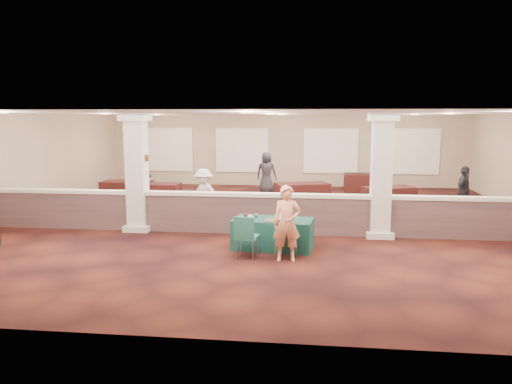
# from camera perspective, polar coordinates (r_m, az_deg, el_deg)

# --- Properties ---
(ground) EXTENTS (16.00, 16.00, 0.00)m
(ground) POSITION_cam_1_polar(r_m,az_deg,el_deg) (14.89, 1.59, -3.44)
(ground) COLOR #4F1E13
(ground) RESTS_ON ground
(wall_back) EXTENTS (16.00, 0.04, 3.20)m
(wall_back) POSITION_cam_1_polar(r_m,az_deg,el_deg) (22.59, 3.44, 4.76)
(wall_back) COLOR gray
(wall_back) RESTS_ON ground
(wall_front) EXTENTS (16.00, 0.04, 3.20)m
(wall_front) POSITION_cam_1_polar(r_m,az_deg,el_deg) (6.80, -4.45, -4.20)
(wall_front) COLOR gray
(wall_front) RESTS_ON ground
(wall_left) EXTENTS (0.04, 16.00, 3.20)m
(wall_left) POSITION_cam_1_polar(r_m,az_deg,el_deg) (17.29, -25.85, 2.75)
(wall_left) COLOR gray
(wall_left) RESTS_ON ground
(ceiling) EXTENTS (16.00, 16.00, 0.02)m
(ceiling) POSITION_cam_1_polar(r_m,az_deg,el_deg) (14.56, 1.64, 8.97)
(ceiling) COLOR white
(ceiling) RESTS_ON wall_back
(partition_wall) EXTENTS (15.60, 0.28, 1.10)m
(partition_wall) POSITION_cam_1_polar(r_m,az_deg,el_deg) (13.31, 1.02, -2.39)
(partition_wall) COLOR #4E3536
(partition_wall) RESTS_ON ground
(column_left) EXTENTS (0.72, 0.72, 3.20)m
(column_left) POSITION_cam_1_polar(r_m,az_deg,el_deg) (13.94, -13.45, 2.32)
(column_left) COLOR silver
(column_left) RESTS_ON ground
(column_right) EXTENTS (0.72, 0.72, 3.20)m
(column_right) POSITION_cam_1_polar(r_m,az_deg,el_deg) (13.20, 14.11, 1.95)
(column_right) COLOR silver
(column_right) RESTS_ON ground
(sconce_left) EXTENTS (0.12, 0.12, 0.18)m
(sconce_left) POSITION_cam_1_polar(r_m,az_deg,el_deg) (14.00, -14.58, 3.80)
(sconce_left) COLOR brown
(sconce_left) RESTS_ON column_left
(sconce_right) EXTENTS (0.12, 0.12, 0.18)m
(sconce_right) POSITION_cam_1_polar(r_m,az_deg,el_deg) (13.81, -12.41, 3.81)
(sconce_right) COLOR brown
(sconce_right) RESTS_ON column_left
(near_table) EXTENTS (1.95, 1.13, 0.71)m
(near_table) POSITION_cam_1_polar(r_m,az_deg,el_deg) (11.87, 1.95, -4.80)
(near_table) COLOR #103C3A
(near_table) RESTS_ON ground
(conf_chair_main) EXTENTS (0.55, 0.55, 0.88)m
(conf_chair_main) POSITION_cam_1_polar(r_m,az_deg,el_deg) (11.03, 3.30, -4.96)
(conf_chair_main) COLOR #1D564D
(conf_chair_main) RESTS_ON ground
(conf_chair_side) EXTENTS (0.55, 0.55, 0.96)m
(conf_chair_side) POSITION_cam_1_polar(r_m,az_deg,el_deg) (10.97, -1.20, -4.77)
(conf_chair_side) COLOR #1D564D
(conf_chair_side) RESTS_ON ground
(woman) EXTENTS (0.62, 0.44, 1.65)m
(woman) POSITION_cam_1_polar(r_m,az_deg,el_deg) (10.80, 3.55, -3.59)
(woman) COLOR #FE936E
(woman) RESTS_ON ground
(far_table_front_left) EXTENTS (1.72, 0.87, 0.69)m
(far_table_front_left) POSITION_cam_1_polar(r_m,az_deg,el_deg) (18.63, -11.30, -0.08)
(far_table_front_left) COLOR black
(far_table_front_left) RESTS_ON ground
(far_table_front_center) EXTENTS (1.87, 1.37, 0.68)m
(far_table_front_center) POSITION_cam_1_polar(r_m,az_deg,el_deg) (15.33, -4.21, -1.81)
(far_table_front_center) COLOR black
(far_table_front_center) RESTS_ON ground
(far_table_front_right) EXTENTS (1.92, 1.41, 0.70)m
(far_table_front_right) POSITION_cam_1_polar(r_m,az_deg,el_deg) (17.90, 14.92, -0.55)
(far_table_front_right) COLOR black
(far_table_front_right) RESTS_ON ground
(far_table_back_left) EXTENTS (1.81, 0.92, 0.73)m
(far_table_back_left) POSITION_cam_1_polar(r_m,az_deg,el_deg) (19.21, -14.52, 0.13)
(far_table_back_left) COLOR black
(far_table_back_left) RESTS_ON ground
(far_table_back_center) EXTENTS (2.08, 1.49, 0.76)m
(far_table_back_center) POSITION_cam_1_polar(r_m,az_deg,el_deg) (17.92, 5.27, -0.18)
(far_table_back_center) COLOR black
(far_table_back_center) RESTS_ON ground
(far_table_back_right) EXTENTS (1.87, 0.94, 0.76)m
(far_table_back_right) POSITION_cam_1_polar(r_m,az_deg,el_deg) (21.29, 12.56, 1.03)
(far_table_back_right) COLOR black
(far_table_back_right) RESTS_ON ground
(attendee_a) EXTENTS (0.87, 0.80, 1.60)m
(attendee_a) POSITION_cam_1_polar(r_m,az_deg,el_deg) (19.43, -12.92, 1.56)
(attendee_a) COLOR black
(attendee_a) RESTS_ON ground
(attendee_b) EXTENTS (1.10, 0.83, 1.56)m
(attendee_b) POSITION_cam_1_polar(r_m,az_deg,el_deg) (15.05, -6.00, -0.32)
(attendee_b) COLOR silver
(attendee_b) RESTS_ON ground
(attendee_c) EXTENTS (0.89, 1.02, 1.59)m
(attendee_c) POSITION_cam_1_polar(r_m,az_deg,el_deg) (16.82, 22.63, 0.04)
(attendee_c) COLOR black
(attendee_c) RESTS_ON ground
(attendee_d) EXTENTS (0.90, 0.58, 1.71)m
(attendee_d) POSITION_cam_1_polar(r_m,az_deg,el_deg) (20.33, 1.20, 2.24)
(attendee_d) COLOR black
(attendee_d) RESTS_ON ground
(laptop_base) EXTENTS (0.35, 0.26, 0.02)m
(laptop_base) POSITION_cam_1_polar(r_m,az_deg,el_deg) (11.69, 3.33, -3.18)
(laptop_base) COLOR silver
(laptop_base) RESTS_ON near_table
(laptop_screen) EXTENTS (0.32, 0.05, 0.21)m
(laptop_screen) POSITION_cam_1_polar(r_m,az_deg,el_deg) (11.77, 3.43, -2.52)
(laptop_screen) COLOR silver
(laptop_screen) RESTS_ON near_table
(screen_glow) EXTENTS (0.29, 0.04, 0.19)m
(screen_glow) POSITION_cam_1_polar(r_m,az_deg,el_deg) (11.77, 3.42, -2.59)
(screen_glow) COLOR silver
(screen_glow) RESTS_ON near_table
(knitting) EXTENTS (0.42, 0.33, 0.03)m
(knitting) POSITION_cam_1_polar(r_m,az_deg,el_deg) (11.54, 1.96, -3.29)
(knitting) COLOR #C04E1E
(knitting) RESTS_ON near_table
(yarn_cream) EXTENTS (0.11, 0.11, 0.11)m
(yarn_cream) POSITION_cam_1_polar(r_m,az_deg,el_deg) (11.80, -0.69, -2.83)
(yarn_cream) COLOR beige
(yarn_cream) RESTS_ON near_table
(yarn_red) EXTENTS (0.10, 0.10, 0.10)m
(yarn_red) POSITION_cam_1_polar(r_m,az_deg,el_deg) (11.97, -1.20, -2.69)
(yarn_red) COLOR #5C121E
(yarn_red) RESTS_ON near_table
(yarn_grey) EXTENTS (0.10, 0.10, 0.10)m
(yarn_grey) POSITION_cam_1_polar(r_m,az_deg,el_deg) (11.98, 0.01, -2.67)
(yarn_grey) COLOR #4E4E53
(yarn_grey) RESTS_ON near_table
(scissors) EXTENTS (0.12, 0.04, 0.01)m
(scissors) POSITION_cam_1_polar(r_m,az_deg,el_deg) (11.42, 4.83, -3.49)
(scissors) COLOR red
(scissors) RESTS_ON near_table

